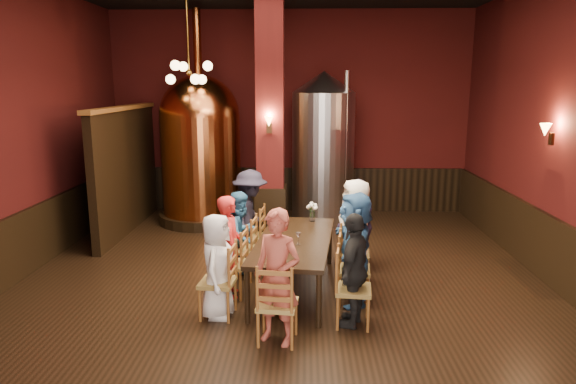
{
  "coord_description": "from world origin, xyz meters",
  "views": [
    {
      "loc": [
        0.34,
        -6.72,
        2.89
      ],
      "look_at": [
        0.11,
        0.2,
        1.43
      ],
      "focal_mm": 32.0,
      "sensor_mm": 36.0,
      "label": 1
    }
  ],
  "objects_px": {
    "steel_vessel": "(323,148)",
    "rose_vase": "(312,209)",
    "person_1": "(230,246)",
    "person_2": "(241,235)",
    "dining_table": "(294,243)",
    "copper_kettle": "(201,147)",
    "person_0": "(217,266)"
  },
  "relations": [
    {
      "from": "dining_table",
      "to": "copper_kettle",
      "type": "height_order",
      "value": "copper_kettle"
    },
    {
      "from": "person_0",
      "to": "rose_vase",
      "type": "relative_size",
      "value": 4.28
    },
    {
      "from": "steel_vessel",
      "to": "rose_vase",
      "type": "bearing_deg",
      "value": -95.23
    },
    {
      "from": "person_1",
      "to": "rose_vase",
      "type": "xyz_separation_m",
      "value": [
        1.15,
        1.22,
        0.24
      ]
    },
    {
      "from": "copper_kettle",
      "to": "steel_vessel",
      "type": "bearing_deg",
      "value": 3.73
    },
    {
      "from": "person_2",
      "to": "dining_table",
      "type": "bearing_deg",
      "value": -90.8
    },
    {
      "from": "person_0",
      "to": "person_1",
      "type": "height_order",
      "value": "person_1"
    },
    {
      "from": "copper_kettle",
      "to": "rose_vase",
      "type": "relative_size",
      "value": 14.01
    },
    {
      "from": "person_2",
      "to": "steel_vessel",
      "type": "height_order",
      "value": "steel_vessel"
    },
    {
      "from": "person_0",
      "to": "rose_vase",
      "type": "height_order",
      "value": "person_0"
    },
    {
      "from": "person_2",
      "to": "rose_vase",
      "type": "bearing_deg",
      "value": -36.09
    },
    {
      "from": "person_0",
      "to": "person_1",
      "type": "xyz_separation_m",
      "value": [
        0.07,
        0.67,
        0.04
      ]
    },
    {
      "from": "dining_table",
      "to": "copper_kettle",
      "type": "relative_size",
      "value": 0.57
    },
    {
      "from": "person_1",
      "to": "person_2",
      "type": "relative_size",
      "value": 1.06
    },
    {
      "from": "person_0",
      "to": "person_1",
      "type": "relative_size",
      "value": 0.94
    },
    {
      "from": "rose_vase",
      "to": "person_2",
      "type": "bearing_deg",
      "value": -152.48
    },
    {
      "from": "steel_vessel",
      "to": "person_1",
      "type": "bearing_deg",
      "value": -109.0
    },
    {
      "from": "dining_table",
      "to": "rose_vase",
      "type": "height_order",
      "value": "rose_vase"
    },
    {
      "from": "person_2",
      "to": "copper_kettle",
      "type": "bearing_deg",
      "value": 46.95
    },
    {
      "from": "copper_kettle",
      "to": "steel_vessel",
      "type": "distance_m",
      "value": 2.57
    },
    {
      "from": "copper_kettle",
      "to": "rose_vase",
      "type": "xyz_separation_m",
      "value": [
        2.3,
        -2.7,
        -0.64
      ]
    },
    {
      "from": "person_1",
      "to": "copper_kettle",
      "type": "relative_size",
      "value": 0.33
    },
    {
      "from": "person_2",
      "to": "person_0",
      "type": "bearing_deg",
      "value": -159.58
    },
    {
      "from": "dining_table",
      "to": "rose_vase",
      "type": "xyz_separation_m",
      "value": [
        0.27,
        0.98,
        0.27
      ]
    },
    {
      "from": "person_0",
      "to": "copper_kettle",
      "type": "xyz_separation_m",
      "value": [
        -1.09,
        4.59,
        0.93
      ]
    },
    {
      "from": "person_2",
      "to": "steel_vessel",
      "type": "relative_size",
      "value": 0.43
    },
    {
      "from": "person_0",
      "to": "person_2",
      "type": "xyz_separation_m",
      "value": [
        0.14,
        1.32,
        0.0
      ]
    },
    {
      "from": "person_1",
      "to": "person_2",
      "type": "bearing_deg",
      "value": -15.27
    },
    {
      "from": "person_0",
      "to": "steel_vessel",
      "type": "height_order",
      "value": "steel_vessel"
    },
    {
      "from": "copper_kettle",
      "to": "person_2",
      "type": "bearing_deg",
      "value": -69.43
    },
    {
      "from": "person_0",
      "to": "person_2",
      "type": "relative_size",
      "value": 1.0
    },
    {
      "from": "dining_table",
      "to": "person_2",
      "type": "distance_m",
      "value": 0.91
    }
  ]
}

